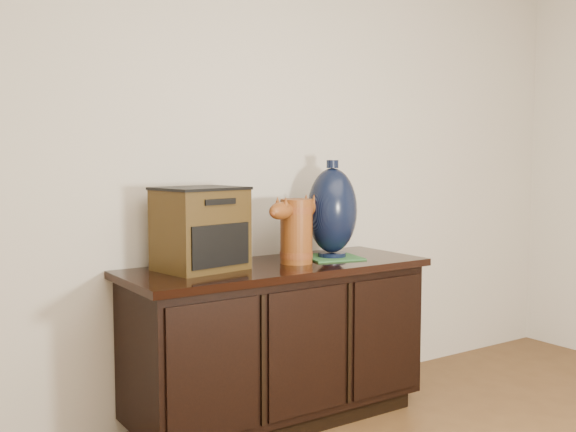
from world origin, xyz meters
TOP-DOWN VIEW (x-y plane):
  - sideboard at (0.00, 2.23)m, footprint 1.46×0.56m
  - terracotta_vessel at (0.10, 2.20)m, footprint 0.42×0.24m
  - tv_radio at (-0.36, 2.29)m, footprint 0.41×0.36m
  - green_mat at (0.34, 2.24)m, footprint 0.31×0.31m
  - lamp_base at (0.34, 2.24)m, footprint 0.30×0.30m
  - spray_can at (-0.09, 2.42)m, footprint 0.05×0.05m

SIDE VIEW (x-z plane):
  - sideboard at x=0.00m, z-range 0.01..0.76m
  - green_mat at x=0.34m, z-range 0.76..0.76m
  - spray_can at x=-0.09m, z-range 0.75..0.91m
  - terracotta_vessel at x=0.10m, z-range 0.77..1.08m
  - tv_radio at x=-0.36m, z-range 0.75..1.12m
  - lamp_base at x=0.34m, z-range 0.75..1.23m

